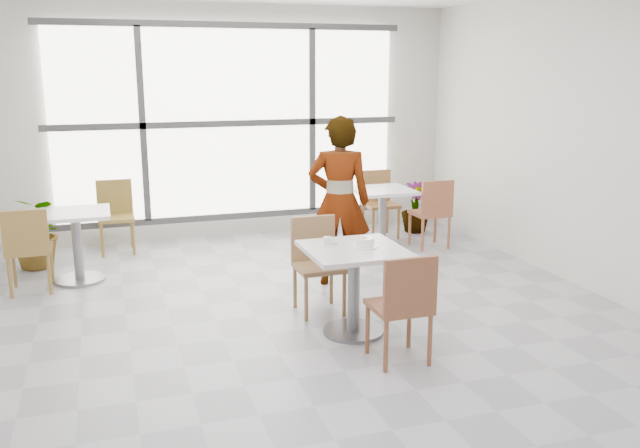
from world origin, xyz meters
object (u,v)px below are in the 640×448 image
object	(u,v)px
person	(339,202)
plant_left	(38,232)
bg_table_right	(382,210)
chair_far	(316,258)
main_table	(354,274)
bg_chair_right_near	(433,209)
bg_chair_right_far	(378,199)
coffee_cup	(328,241)
bg_chair_left_near	(28,245)
bg_chair_left_far	(116,211)
chair_near	(404,302)
plant_right	(415,207)
bg_table_left	(77,236)
oatmeal_bowl	(365,242)

from	to	relation	value
person	plant_left	world-z (taller)	person
bg_table_right	plant_left	world-z (taller)	plant_left
chair_far	plant_left	bearing A→B (deg)	138.57
main_table	chair_far	size ratio (longest dim) A/B	0.92
bg_chair_right_near	chair_far	bearing A→B (deg)	38.37
bg_chair_right_near	bg_chair_right_far	world-z (taller)	same
main_table	person	distance (m)	1.40
coffee_cup	bg_chair_left_near	xyz separation A→B (m)	(-2.52, 1.80, -0.28)
bg_chair_right_near	main_table	bearing A→B (deg)	49.77
chair_far	bg_chair_right_far	xyz separation A→B (m)	(1.64, 2.43, 0.00)
bg_chair_left_far	person	bearing A→B (deg)	-43.36
person	plant_left	xyz separation A→B (m)	(-3.01, 1.59, -0.46)
chair_near	coffee_cup	world-z (taller)	chair_near
chair_near	coffee_cup	bearing A→B (deg)	-69.71
person	bg_chair_right_near	bearing A→B (deg)	-130.23
main_table	plant_right	world-z (taller)	main_table
person	bg_table_left	size ratio (longest dim) A/B	2.33
coffee_cup	bg_chair_left_far	distance (m)	3.61
plant_left	bg_chair_right_near	bearing A→B (deg)	-8.10
oatmeal_bowl	main_table	bearing A→B (deg)	174.22
bg_chair_left_far	plant_left	distance (m)	0.97
bg_chair_right_near	plant_right	size ratio (longest dim) A/B	1.28
bg_table_right	plant_right	distance (m)	1.01
oatmeal_bowl	plant_left	bearing A→B (deg)	133.54
bg_chair_right_far	plant_left	bearing A→B (deg)	-177.68
person	bg_chair_right_far	size ratio (longest dim) A/B	2.00
chair_near	bg_chair_left_near	distance (m)	3.87
person	bg_chair_left_far	size ratio (longest dim) A/B	2.00
bg_chair_left_near	bg_chair_right_far	distance (m)	4.36
chair_far	chair_near	bearing A→B (deg)	-79.00
person	bg_chair_right_near	world-z (taller)	person
oatmeal_bowl	bg_chair_right_near	xyz separation A→B (m)	(1.82, 2.26, -0.29)
chair_near	bg_chair_left_near	size ratio (longest dim) A/B	1.00
chair_far	coffee_cup	world-z (taller)	chair_far
person	bg_table_left	distance (m)	2.77
bg_chair_right_far	main_table	bearing A→B (deg)	-116.35
bg_chair_left_far	plant_right	size ratio (longest dim) A/B	1.28
oatmeal_bowl	bg_table_left	xyz separation A→B (m)	(-2.33, 2.24, -0.31)
bg_chair_left_near	bg_chair_right_far	world-z (taller)	same
bg_chair_left_far	bg_chair_right_far	world-z (taller)	same
chair_near	bg_chair_right_far	size ratio (longest dim) A/B	1.00
main_table	plant_right	distance (m)	3.74
bg_table_right	bg_table_left	bearing A→B (deg)	-176.30
oatmeal_bowl	bg_chair_right_far	bearing A→B (deg)	65.05
chair_far	coffee_cup	size ratio (longest dim) A/B	5.47
bg_chair_left_near	plant_right	xyz separation A→B (m)	(4.78, 1.14, -0.16)
bg_chair_left_far	bg_chair_right_near	distance (m)	3.89
main_table	plant_left	size ratio (longest dim) A/B	0.97
bg_table_right	bg_chair_right_near	world-z (taller)	bg_chair_right_near
bg_chair_left_near	plant_right	bearing A→B (deg)	-166.56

